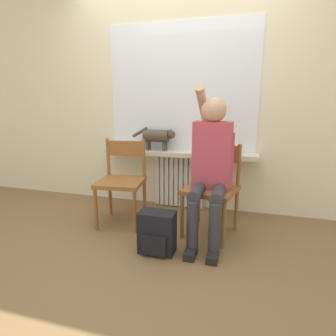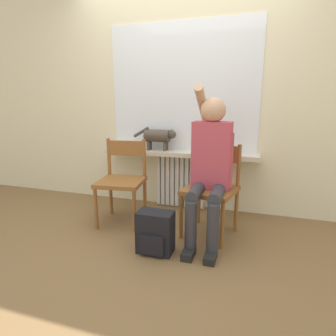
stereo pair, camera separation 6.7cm
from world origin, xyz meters
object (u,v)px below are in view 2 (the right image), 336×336
chair_left (122,179)px  backpack (155,233)px  cat (159,136)px  chair_right (212,187)px  person (210,162)px

chair_left → backpack: (0.54, -0.50, -0.28)m
cat → backpack: size_ratio=1.45×
chair_right → chair_left: bearing=-167.2°
person → backpack: 0.77m
chair_left → person: 0.96m
chair_right → person: size_ratio=0.62×
person → cat: person is taller
chair_left → chair_right: bearing=-7.4°
cat → backpack: cat is taller
person → backpack: size_ratio=3.90×
chair_right → cat: cat is taller
chair_left → chair_right: same height
chair_left → person: person is taller
chair_left → backpack: size_ratio=2.41×
backpack → person: bearing=46.9°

